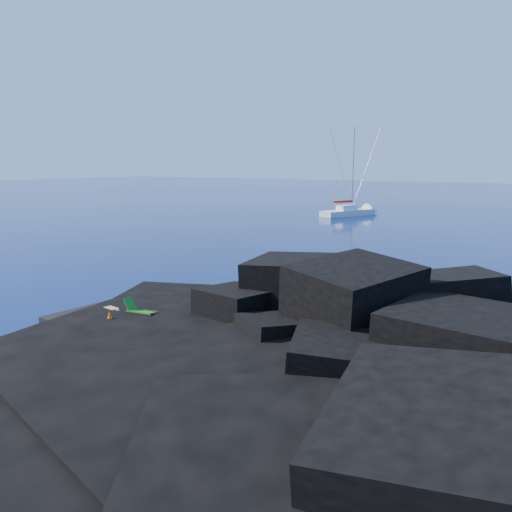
{
  "coord_description": "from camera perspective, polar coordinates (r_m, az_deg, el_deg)",
  "views": [
    {
      "loc": [
        21.29,
        -15.61,
        7.61
      ],
      "look_at": [
        4.83,
        9.67,
        2.0
      ],
      "focal_mm": 35.0,
      "sensor_mm": 36.0,
      "label": 1
    }
  ],
  "objects": [
    {
      "name": "ground",
      "position": [
        27.47,
        -19.96,
        -6.2
      ],
      "size": [
        400.0,
        400.0,
        0.0
      ],
      "primitive_type": "plane",
      "color": "#030D31",
      "rests_on": "ground"
    },
    {
      "name": "marker_cone",
      "position": [
        23.96,
        -16.37,
        -6.77
      ],
      "size": [
        0.52,
        0.52,
        0.61
      ],
      "primitive_type": "cone",
      "rotation": [
        0.0,
        0.0,
        -0.38
      ],
      "color": "orange",
      "rests_on": "beach"
    },
    {
      "name": "deck_chair",
      "position": [
        24.39,
        -12.96,
        -5.78
      ],
      "size": [
        1.6,
        0.89,
        1.04
      ],
      "primitive_type": null,
      "rotation": [
        0.0,
        0.0,
        0.16
      ],
      "color": "#1C7F21",
      "rests_on": "beach"
    },
    {
      "name": "towel",
      "position": [
        25.65,
        -16.18,
        -6.27
      ],
      "size": [
        2.24,
        1.24,
        0.06
      ],
      "primitive_type": "cube",
      "rotation": [
        0.0,
        0.0,
        -0.11
      ],
      "color": "beige",
      "rests_on": "beach"
    },
    {
      "name": "headland",
      "position": [
        21.75,
        8.62,
        -10.07
      ],
      "size": [
        24.0,
        24.0,
        3.6
      ],
      "primitive_type": null,
      "color": "black",
      "rests_on": "ground"
    },
    {
      "name": "beach",
      "position": [
        24.48,
        -12.57,
        -7.84
      ],
      "size": [
        9.08,
        6.86,
        0.7
      ],
      "primitive_type": "cube",
      "rotation": [
        0.0,
        0.0,
        -0.1
      ],
      "color": "black",
      "rests_on": "ground"
    },
    {
      "name": "sunbather",
      "position": [
        25.6,
        -16.2,
        -5.92
      ],
      "size": [
        2.08,
        0.72,
        0.28
      ],
      "primitive_type": null,
      "rotation": [
        0.0,
        0.0,
        -0.11
      ],
      "color": "tan",
      "rests_on": "towel"
    },
    {
      "name": "surf_foam",
      "position": [
        27.35,
        -5.07,
        -5.66
      ],
      "size": [
        10.0,
        8.0,
        0.06
      ],
      "primitive_type": null,
      "color": "white",
      "rests_on": "ground"
    },
    {
      "name": "sailboat",
      "position": [
        75.05,
        10.59,
        4.54
      ],
      "size": [
        6.94,
        12.42,
        12.93
      ],
      "primitive_type": null,
      "rotation": [
        0.0,
        0.0,
        -0.38
      ],
      "color": "silver",
      "rests_on": "ground"
    }
  ]
}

